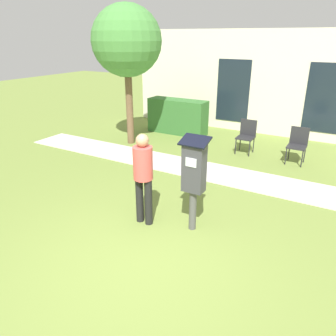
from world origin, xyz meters
The scene contains 9 objects.
ground_plane centered at (0.00, 0.00, 0.00)m, with size 40.00×40.00×0.00m, color olive.
sidewalk centered at (0.00, 3.63, 0.01)m, with size 12.00×1.10×0.02m.
building_facade centered at (0.00, 7.61, 1.60)m, with size 10.00×0.26×3.20m.
parking_meter centered at (0.21, 1.23, 1.02)m, with size 0.44×0.31×1.59m.
person_standing centered at (-0.59, 1.00, 0.93)m, with size 0.32×0.32×1.58m.
outdoor_chair_left centered at (-0.22, 5.43, 0.53)m, with size 0.44×0.44×0.90m.
outdoor_chair_middle centered at (1.12, 5.31, 0.53)m, with size 0.44×0.44×0.90m.
hedge_row centered at (-2.77, 6.19, 0.55)m, with size 1.94×0.60×1.10m.
tree centered at (-3.46, 4.55, 2.84)m, with size 1.90×1.90×3.82m.
Camera 1 is at (2.22, -3.05, 3.00)m, focal length 35.00 mm.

